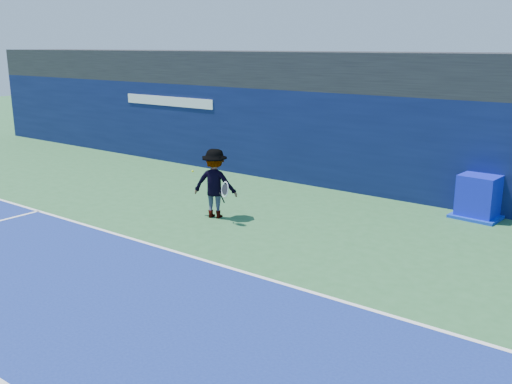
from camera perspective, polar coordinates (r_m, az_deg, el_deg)
ground at (r=11.18m, az=-20.06°, el=-9.71°), size 80.00×80.00×0.00m
baseline at (r=12.88m, az=-8.84°, el=-5.69°), size 24.00×0.10×0.01m
stadium_band at (r=19.00m, az=9.78°, el=11.83°), size 36.00×3.00×1.20m
back_wall_assembly at (r=18.34m, az=8.03°, el=5.21°), size 36.00×1.03×3.00m
equipment_cart at (r=16.07m, az=21.43°, el=-0.55°), size 1.29×1.29×1.14m
tennis_player at (r=14.90m, az=-4.12°, el=0.86°), size 1.43×1.06×1.82m
tennis_ball at (r=15.77m, az=-6.35°, el=2.08°), size 0.06×0.06×0.06m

